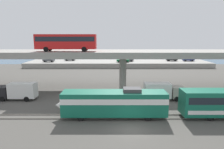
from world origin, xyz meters
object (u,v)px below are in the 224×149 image
(parked_car_0, at_px, (49,60))
(parked_car_1, at_px, (123,60))
(train_locomotive, at_px, (109,102))
(parked_car_2, at_px, (128,59))
(transit_bus_on_overpass, at_px, (66,41))
(service_truck_east, at_px, (162,91))
(parked_car_3, at_px, (70,59))
(service_truck_west, at_px, (18,91))
(parked_car_4, at_px, (188,59))
(parked_car_6, at_px, (127,59))
(parked_car_5, at_px, (172,59))

(parked_car_0, relative_size, parked_car_1, 0.91)
(train_locomotive, xyz_separation_m, parked_car_2, (6.29, 50.71, 0.33))
(transit_bus_on_overpass, xyz_separation_m, parked_car_1, (13.21, 33.78, -7.69))
(service_truck_east, xyz_separation_m, parked_car_1, (-4.89, 39.96, 0.88))
(parked_car_0, bearing_deg, parked_car_3, -148.66)
(service_truck_west, height_order, parked_car_3, parked_car_3)
(parked_car_4, height_order, parked_car_6, same)
(parked_car_0, relative_size, parked_car_6, 0.89)
(parked_car_3, bearing_deg, service_truck_west, 89.81)
(transit_bus_on_overpass, xyz_separation_m, parked_car_0, (-14.48, 34.93, -7.69))
(parked_car_3, bearing_deg, train_locomotive, 106.80)
(train_locomotive, distance_m, parked_car_0, 54.41)
(service_truck_west, xyz_separation_m, parked_car_0, (-6.95, 41.12, 0.88))
(parked_car_4, bearing_deg, transit_bus_on_overpass, -135.84)
(parked_car_4, bearing_deg, parked_car_5, 175.69)
(parked_car_2, relative_size, parked_car_4, 1.10)
(service_truck_east, height_order, parked_car_2, parked_car_2)
(parked_car_0, xyz_separation_m, parked_car_6, (29.54, 4.75, 0.00))
(parked_car_1, relative_size, parked_car_2, 0.98)
(parked_car_1, height_order, parked_car_3, same)
(parked_car_2, xyz_separation_m, parked_car_4, (23.63, 1.12, -0.00))
(parked_car_0, xyz_separation_m, parked_car_4, (53.17, 2.64, 0.00))
(service_truck_west, distance_m, parked_car_5, 59.66)
(parked_car_1, distance_m, parked_car_3, 21.30)
(transit_bus_on_overpass, bearing_deg, parked_car_3, -79.36)
(parked_car_0, bearing_deg, parked_car_4, -177.16)
(train_locomotive, xyz_separation_m, parked_car_5, (23.72, 52.29, 0.33))
(parked_car_3, bearing_deg, parked_car_6, -178.92)
(train_locomotive, relative_size, parked_car_5, 3.67)
(parked_car_0, xyz_separation_m, parked_car_1, (27.69, -1.15, -0.00))
(parked_car_2, bearing_deg, parked_car_3, -7.11)
(parked_car_5, bearing_deg, service_truck_west, 47.85)
(parked_car_2, xyz_separation_m, parked_car_5, (17.43, 1.59, -0.00))
(train_locomotive, height_order, parked_car_2, train_locomotive)
(service_truck_west, height_order, parked_car_4, parked_car_4)
(parked_car_1, relative_size, parked_car_6, 0.98)
(transit_bus_on_overpass, bearing_deg, parked_car_4, -135.84)
(transit_bus_on_overpass, height_order, service_truck_east, transit_bus_on_overpass)
(parked_car_2, distance_m, parked_car_4, 23.65)
(parked_car_2, bearing_deg, transit_bus_on_overpass, 67.54)
(service_truck_west, xyz_separation_m, parked_car_2, (22.60, 42.64, 0.88))
(parked_car_2, bearing_deg, service_truck_east, 94.06)
(train_locomotive, height_order, parked_car_4, train_locomotive)
(train_locomotive, height_order, parked_car_5, train_locomotive)
(transit_bus_on_overpass, xyz_separation_m, parked_car_4, (38.70, 37.57, -7.69))
(parked_car_1, xyz_separation_m, parked_car_2, (1.86, 2.68, 0.00))
(parked_car_6, bearing_deg, parked_car_0, 9.13)
(service_truck_east, bearing_deg, train_locomotive, -139.10)
(service_truck_west, bearing_deg, parked_car_2, -117.92)
(transit_bus_on_overpass, relative_size, parked_car_0, 2.88)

